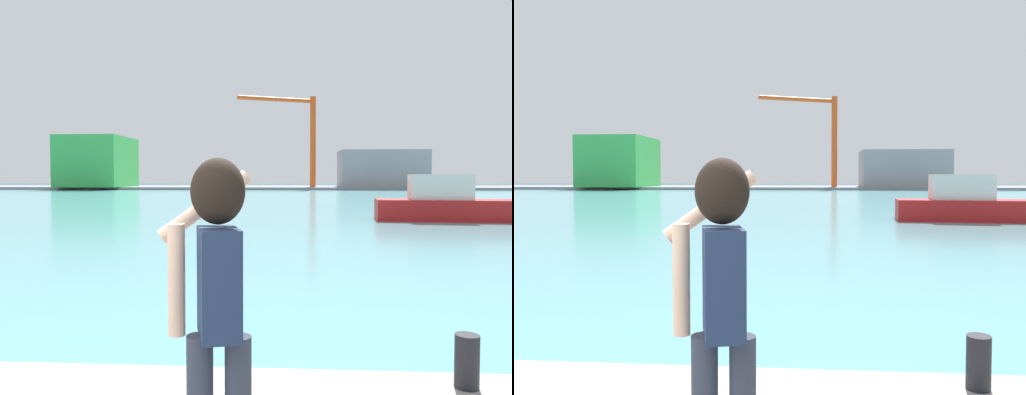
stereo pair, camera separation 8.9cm
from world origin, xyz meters
TOP-DOWN VIEW (x-y plane):
  - ground_plane at (0.00, 50.00)m, footprint 220.00×220.00m
  - harbor_water at (0.00, 52.00)m, footprint 140.00×100.00m
  - far_shore_dock at (0.00, 92.00)m, footprint 140.00×20.00m
  - person_photographer at (1.04, 0.29)m, footprint 0.54×0.54m
  - harbor_bollard at (2.79, 1.70)m, footprint 0.19×0.19m
  - boat_moored at (9.96, 24.25)m, footprint 8.73×3.33m
  - warehouse_left at (-32.81, 86.42)m, footprint 10.78×13.88m
  - warehouse_right at (17.78, 89.00)m, footprint 14.85×9.46m
  - port_crane at (3.59, 85.14)m, footprint 13.18×6.13m

SIDE VIEW (x-z plane):
  - ground_plane at x=0.00m, z-range 0.00..0.00m
  - harbor_water at x=0.00m, z-range 0.00..0.02m
  - far_shore_dock at x=0.00m, z-range 0.00..0.47m
  - harbor_bollard at x=2.79m, z-range 0.63..1.05m
  - boat_moored at x=9.96m, z-range -0.34..2.03m
  - person_photographer at x=1.04m, z-range 0.83..2.57m
  - warehouse_right at x=17.78m, z-range 0.47..6.87m
  - warehouse_left at x=-32.81m, z-range 0.47..9.30m
  - port_crane at x=3.59m, z-range 2.56..18.13m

